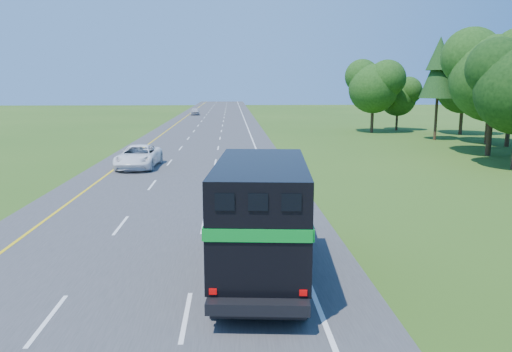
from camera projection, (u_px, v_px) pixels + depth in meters
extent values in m
cube|color=#38383A|center=(201.00, 145.00, 51.66)|extent=(15.00, 260.00, 0.04)
cube|color=yellow|center=(148.00, 145.00, 51.39)|extent=(0.15, 260.00, 0.01)
cube|color=white|center=(254.00, 144.00, 51.93)|extent=(0.15, 260.00, 0.01)
cylinder|color=black|center=(235.00, 226.00, 19.83)|extent=(0.48, 1.21, 1.19)
cylinder|color=black|center=(292.00, 227.00, 19.75)|extent=(0.48, 1.21, 1.19)
cylinder|color=black|center=(222.00, 275.00, 14.74)|extent=(0.48, 1.21, 1.19)
cylinder|color=black|center=(299.00, 276.00, 14.66)|extent=(0.48, 1.21, 1.19)
cylinder|color=black|center=(217.00, 294.00, 13.47)|extent=(0.48, 1.21, 1.19)
cylinder|color=black|center=(301.00, 295.00, 13.39)|extent=(0.48, 1.21, 1.19)
cube|color=black|center=(262.00, 252.00, 16.37)|extent=(3.31, 8.82, 0.30)
cube|color=black|center=(264.00, 195.00, 19.45)|extent=(2.80, 2.16, 2.05)
cube|color=black|center=(264.00, 177.00, 20.33)|extent=(2.37, 0.27, 0.65)
cube|color=black|center=(261.00, 210.00, 15.34)|extent=(3.22, 6.46, 2.97)
cube|color=#078C23|center=(258.00, 236.00, 12.21)|extent=(2.69, 0.27, 0.32)
cube|color=#078C23|center=(217.00, 205.00, 15.35)|extent=(0.57, 6.24, 0.32)
cube|color=#078C23|center=(306.00, 206.00, 15.26)|extent=(0.57, 6.24, 0.32)
cube|color=black|center=(225.00, 202.00, 12.09)|extent=(0.49, 0.08, 0.43)
cube|color=black|center=(258.00, 202.00, 12.06)|extent=(0.49, 0.08, 0.43)
cube|color=black|center=(291.00, 202.00, 12.03)|extent=(0.49, 0.08, 0.43)
cube|color=black|center=(258.00, 316.00, 12.74)|extent=(2.48, 0.34, 0.11)
cube|color=#B20505|center=(213.00, 292.00, 12.52)|extent=(0.20, 0.06, 0.15)
cube|color=#B20505|center=(303.00, 293.00, 12.44)|extent=(0.20, 0.06, 0.15)
imported|color=white|center=(139.00, 156.00, 37.34)|extent=(2.96, 6.06, 1.66)
imported|color=#BABAC1|center=(195.00, 111.00, 100.99)|extent=(2.05, 4.42, 1.46)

